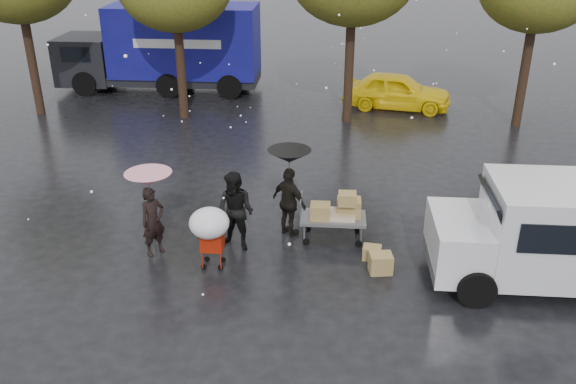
# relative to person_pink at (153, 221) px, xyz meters

# --- Properties ---
(ground) EXTENTS (90.00, 90.00, 0.00)m
(ground) POSITION_rel_person_pink_xyz_m (1.85, -0.33, -0.80)
(ground) COLOR black
(ground) RESTS_ON ground
(person_pink) EXTENTS (0.67, 0.69, 1.59)m
(person_pink) POSITION_rel_person_pink_xyz_m (0.00, 0.00, 0.00)
(person_pink) COLOR black
(person_pink) RESTS_ON ground
(person_middle) EXTENTS (1.07, 0.95, 1.84)m
(person_middle) POSITION_rel_person_pink_xyz_m (1.78, 0.36, 0.13)
(person_middle) COLOR black
(person_middle) RESTS_ON ground
(person_black) EXTENTS (1.03, 0.94, 1.69)m
(person_black) POSITION_rel_person_pink_xyz_m (2.92, 1.09, 0.05)
(person_black) COLOR black
(person_black) RESTS_ON ground
(umbrella_pink) EXTENTS (1.01, 1.01, 1.96)m
(umbrella_pink) POSITION_rel_person_pink_xyz_m (0.00, 0.00, 1.01)
(umbrella_pink) COLOR #4C4C4C
(umbrella_pink) RESTS_ON ground
(umbrella_black) EXTENTS (0.99, 0.99, 2.15)m
(umbrella_black) POSITION_rel_person_pink_xyz_m (2.92, 1.09, 1.20)
(umbrella_black) COLOR #4C4C4C
(umbrella_black) RESTS_ON ground
(vendor_cart) EXTENTS (1.52, 0.80, 1.27)m
(vendor_cart) POSITION_rel_person_pink_xyz_m (4.03, 0.94, -0.07)
(vendor_cart) COLOR slate
(vendor_cart) RESTS_ON ground
(shopping_cart) EXTENTS (0.84, 0.84, 1.46)m
(shopping_cart) POSITION_rel_person_pink_xyz_m (1.40, -0.60, 0.27)
(shopping_cart) COLOR #B9200A
(shopping_cart) RESTS_ON ground
(white_van) EXTENTS (4.91, 2.18, 2.20)m
(white_van) POSITION_rel_person_pink_xyz_m (8.57, -0.50, 0.37)
(white_van) COLOR silver
(white_van) RESTS_ON ground
(blue_truck) EXTENTS (8.30, 2.60, 3.50)m
(blue_truck) POSITION_rel_person_pink_xyz_m (-3.19, 13.32, 0.96)
(blue_truck) COLOR #0C0F62
(blue_truck) RESTS_ON ground
(box_ground_near) EXTENTS (0.52, 0.44, 0.43)m
(box_ground_near) POSITION_rel_person_pink_xyz_m (4.99, -0.40, -0.58)
(box_ground_near) COLOR #9B7843
(box_ground_near) RESTS_ON ground
(box_ground_far) EXTENTS (0.44, 0.36, 0.31)m
(box_ground_far) POSITION_rel_person_pink_xyz_m (4.83, 0.12, -0.64)
(box_ground_far) COLOR #9B7843
(box_ground_far) RESTS_ON ground
(yellow_taxi) EXTENTS (4.29, 2.32, 1.39)m
(yellow_taxi) POSITION_rel_person_pink_xyz_m (6.25, 11.38, -0.10)
(yellow_taxi) COLOR yellow
(yellow_taxi) RESTS_ON ground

